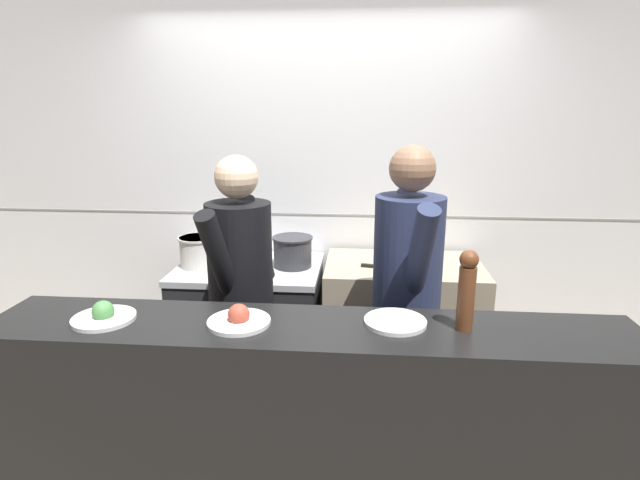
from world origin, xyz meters
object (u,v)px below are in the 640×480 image
plated_dish_dessert (395,322)px  chefs_knife (387,268)px  oven_range (251,327)px  pepper_mill (467,289)px  braising_pot (293,251)px  sauce_pot (249,250)px  plated_dish_appetiser (239,319)px  plated_dish_main (104,316)px  chef_head_cook (241,295)px  chef_sous (406,294)px  stock_pot (198,251)px

plated_dish_dessert → chefs_knife: bearing=89.4°
plated_dish_dessert → oven_range: bearing=128.0°
pepper_mill → chefs_knife: bearing=104.1°
braising_pot → plated_dish_dessert: (0.59, -1.14, 0.04)m
sauce_pot → plated_dish_appetiser: size_ratio=1.08×
plated_dish_dessert → pepper_mill: 0.32m
oven_range → plated_dish_main: bearing=-106.3°
plated_dish_appetiser → pepper_mill: 0.94m
plated_dish_dessert → chef_head_cook: bearing=147.7°
plated_dish_main → plated_dish_appetiser: 0.58m
plated_dish_main → plated_dish_appetiser: bearing=1.4°
plated_dish_appetiser → sauce_pot: bearing=101.0°
plated_dish_appetiser → plated_dish_dessert: plated_dish_appetiser is taller
pepper_mill → chef_sous: size_ratio=0.20×
braising_pot → chefs_knife: (0.60, -0.12, -0.06)m
chefs_knife → chef_sous: (0.08, -0.53, 0.03)m
chefs_knife → pepper_mill: pepper_mill is taller
braising_pot → pepper_mill: size_ratio=0.78×
stock_pot → braising_pot: same height
stock_pot → sauce_pot: (0.31, 0.08, -0.01)m
stock_pot → braising_pot: 0.61m
plated_dish_appetiser → oven_range: bearing=101.0°
chefs_knife → plated_dish_dessert: (-0.01, -1.02, 0.10)m
braising_pot → plated_dish_dessert: size_ratio=1.00×
stock_pot → plated_dish_main: 1.16m
sauce_pot → plated_dish_main: bearing=-105.4°
plated_dish_appetiser → stock_pot: bearing=115.7°
braising_pot → chef_sous: chef_sous is taller
plated_dish_main → plated_dish_appetiser: size_ratio=0.99×
plated_dish_main → chef_head_cook: bearing=51.1°
pepper_mill → chef_sous: (-0.19, 0.52, -0.23)m
chefs_knife → plated_dish_dessert: plated_dish_dessert is taller
stock_pot → chef_head_cook: bearing=-54.5°
oven_range → sauce_pot: (-0.01, 0.04, 0.53)m
plated_dish_dessert → stock_pot: bearing=137.9°
chefs_knife → plated_dish_main: plated_dish_main is taller
plated_dish_main → pepper_mill: pepper_mill is taller
plated_dish_main → chef_head_cook: chef_head_cook is taller
braising_pot → chef_sous: (0.68, -0.65, -0.03)m
stock_pot → plated_dish_dessert: 1.62m
plated_dish_appetiser → pepper_mill: size_ratio=0.78×
sauce_pot → chef_head_cook: size_ratio=0.17×
chefs_knife → braising_pot: bearing=168.7°
chefs_knife → pepper_mill: bearing=-75.9°
plated_dish_appetiser → chef_sous: (0.74, 0.55, -0.08)m
plated_dish_appetiser → chef_sous: chef_sous is taller
plated_dish_dessert → pepper_mill: bearing=-6.5°
stock_pot → plated_dish_appetiser: size_ratio=0.94×
plated_dish_appetiser → chef_head_cook: bearing=103.0°
oven_range → plated_dish_appetiser: bearing=-79.0°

